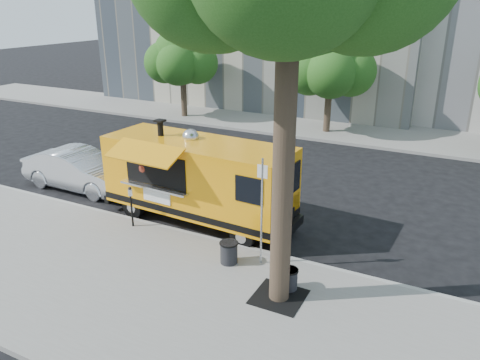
{
  "coord_description": "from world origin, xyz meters",
  "views": [
    {
      "loc": [
        6.07,
        -11.71,
        6.83
      ],
      "look_at": [
        0.13,
        0.0,
        1.79
      ],
      "focal_mm": 35.0,
      "sensor_mm": 36.0,
      "label": 1
    }
  ],
  "objects_px": {
    "trash_bin_left": "(229,252)",
    "trash_bin_right": "(289,278)",
    "far_tree_b": "(331,63)",
    "sedan": "(80,170)",
    "sign_post": "(262,206)",
    "parking_meter": "(131,202)",
    "food_truck": "(197,178)",
    "far_tree_a": "(182,56)"
  },
  "relations": [
    {
      "from": "sign_post",
      "to": "sedan",
      "type": "relative_size",
      "value": 0.64
    },
    {
      "from": "far_tree_a",
      "to": "parking_meter",
      "type": "distance_m",
      "value": 15.59
    },
    {
      "from": "food_truck",
      "to": "trash_bin_right",
      "type": "height_order",
      "value": "food_truck"
    },
    {
      "from": "food_truck",
      "to": "sedan",
      "type": "height_order",
      "value": "food_truck"
    },
    {
      "from": "trash_bin_left",
      "to": "trash_bin_right",
      "type": "bearing_deg",
      "value": -12.68
    },
    {
      "from": "trash_bin_left",
      "to": "food_truck",
      "type": "bearing_deg",
      "value": 137.33
    },
    {
      "from": "sign_post",
      "to": "trash_bin_left",
      "type": "height_order",
      "value": "sign_post"
    },
    {
      "from": "sign_post",
      "to": "far_tree_a",
      "type": "bearing_deg",
      "value": 129.83
    },
    {
      "from": "food_truck",
      "to": "trash_bin_left",
      "type": "relative_size",
      "value": 10.85
    },
    {
      "from": "far_tree_a",
      "to": "far_tree_b",
      "type": "bearing_deg",
      "value": 2.54
    },
    {
      "from": "trash_bin_left",
      "to": "trash_bin_right",
      "type": "xyz_separation_m",
      "value": [
        1.91,
        -0.43,
        -0.03
      ]
    },
    {
      "from": "sedan",
      "to": "trash_bin_right",
      "type": "distance_m",
      "value": 10.21
    },
    {
      "from": "far_tree_b",
      "to": "parking_meter",
      "type": "height_order",
      "value": "far_tree_b"
    },
    {
      "from": "far_tree_b",
      "to": "sedan",
      "type": "bearing_deg",
      "value": -116.67
    },
    {
      "from": "far_tree_b",
      "to": "parking_meter",
      "type": "bearing_deg",
      "value": -98.1
    },
    {
      "from": "parking_meter",
      "to": "sedan",
      "type": "relative_size",
      "value": 0.29
    },
    {
      "from": "trash_bin_right",
      "to": "trash_bin_left",
      "type": "bearing_deg",
      "value": 167.32
    },
    {
      "from": "parking_meter",
      "to": "trash_bin_right",
      "type": "distance_m",
      "value": 5.79
    },
    {
      "from": "trash_bin_left",
      "to": "far_tree_b",
      "type": "bearing_deg",
      "value": 96.89
    },
    {
      "from": "parking_meter",
      "to": "food_truck",
      "type": "xyz_separation_m",
      "value": [
        1.49,
        1.52,
        0.54
      ]
    },
    {
      "from": "far_tree_a",
      "to": "sign_post",
      "type": "relative_size",
      "value": 1.79
    },
    {
      "from": "far_tree_a",
      "to": "far_tree_b",
      "type": "height_order",
      "value": "far_tree_b"
    },
    {
      "from": "far_tree_a",
      "to": "parking_meter",
      "type": "xyz_separation_m",
      "value": [
        7.0,
        -13.65,
        -2.79
      ]
    },
    {
      "from": "parking_meter",
      "to": "trash_bin_left",
      "type": "xyz_separation_m",
      "value": [
        3.77,
        -0.58,
        -0.5
      ]
    },
    {
      "from": "far_tree_b",
      "to": "trash_bin_right",
      "type": "height_order",
      "value": "far_tree_b"
    },
    {
      "from": "sign_post",
      "to": "sedan",
      "type": "xyz_separation_m",
      "value": [
        -8.64,
        2.13,
        -1.08
      ]
    },
    {
      "from": "far_tree_a",
      "to": "trash_bin_left",
      "type": "height_order",
      "value": "far_tree_a"
    },
    {
      "from": "food_truck",
      "to": "sedan",
      "type": "bearing_deg",
      "value": 178.79
    },
    {
      "from": "far_tree_a",
      "to": "trash_bin_left",
      "type": "relative_size",
      "value": 8.73
    },
    {
      "from": "far_tree_a",
      "to": "trash_bin_left",
      "type": "distance_m",
      "value": 18.15
    },
    {
      "from": "sedan",
      "to": "far_tree_b",
      "type": "bearing_deg",
      "value": -26.54
    },
    {
      "from": "sign_post",
      "to": "trash_bin_right",
      "type": "distance_m",
      "value": 1.97
    },
    {
      "from": "food_truck",
      "to": "trash_bin_right",
      "type": "distance_m",
      "value": 5.01
    },
    {
      "from": "sign_post",
      "to": "food_truck",
      "type": "xyz_separation_m",
      "value": [
        -3.06,
        1.72,
        -0.33
      ]
    },
    {
      "from": "food_truck",
      "to": "parking_meter",
      "type": "bearing_deg",
      "value": -131.41
    },
    {
      "from": "far_tree_a",
      "to": "far_tree_b",
      "type": "distance_m",
      "value": 9.01
    },
    {
      "from": "sign_post",
      "to": "parking_meter",
      "type": "relative_size",
      "value": 2.25
    },
    {
      "from": "food_truck",
      "to": "trash_bin_right",
      "type": "xyz_separation_m",
      "value": [
        4.19,
        -2.53,
        -1.07
      ]
    },
    {
      "from": "far_tree_b",
      "to": "sign_post",
      "type": "bearing_deg",
      "value": -79.85
    },
    {
      "from": "trash_bin_right",
      "to": "sedan",
      "type": "bearing_deg",
      "value": 163.27
    },
    {
      "from": "far_tree_a",
      "to": "trash_bin_right",
      "type": "relative_size",
      "value": 9.76
    },
    {
      "from": "far_tree_b",
      "to": "trash_bin_left",
      "type": "height_order",
      "value": "far_tree_b"
    }
  ]
}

